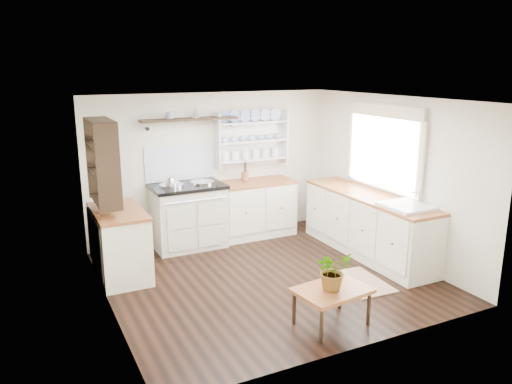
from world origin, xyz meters
The scene contains 19 objects.
floor centered at (0.00, 0.00, 0.00)m, with size 4.00×3.80×0.01m, color black.
wall_back centered at (0.00, 1.90, 1.15)m, with size 4.00×0.02×2.30m, color beige.
wall_right centered at (2.00, 0.00, 1.15)m, with size 0.02×3.80×2.30m, color beige.
wall_left centered at (-2.00, 0.00, 1.15)m, with size 0.02×3.80×2.30m, color beige.
ceiling centered at (0.00, 0.00, 2.30)m, with size 4.00×3.80×0.01m, color white.
window centered at (1.95, 0.15, 1.56)m, with size 0.08×1.55×1.22m.
aga_cooker centered at (-0.54, 1.57, 0.49)m, with size 1.08×0.75×1.00m.
back_cabinets centered at (0.60, 1.60, 0.46)m, with size 1.27×0.63×0.90m.
right_cabinets centered at (1.70, 0.10, 0.46)m, with size 0.62×2.43×0.90m.
belfast_sink centered at (1.70, -0.65, 0.80)m, with size 0.55×0.60×0.45m.
left_cabinets centered at (-1.70, 0.90, 0.46)m, with size 0.62×1.13×0.90m.
plate_rack centered at (0.65, 1.86, 1.56)m, with size 1.20×0.22×0.90m.
high_shelf centered at (-0.40, 1.78, 1.91)m, with size 1.50×0.29×0.16m.
left_shelving centered at (-1.84, 0.90, 1.55)m, with size 0.28×0.80×1.05m, color black.
kettle centered at (-0.82, 1.45, 1.03)m, with size 0.17×0.17×0.20m, color silver, non-canonical shape.
utensil_crock centered at (0.47, 1.68, 0.98)m, with size 0.12×0.12×0.14m, color brown.
center_table centered at (0.04, -1.40, 0.37)m, with size 0.82×0.63×0.41m.
potted_plant centered at (0.04, -1.40, 0.62)m, with size 0.38×0.33×0.42m, color #3F7233.
floor_rug centered at (0.99, -0.69, 0.01)m, with size 0.55×0.85×0.02m, color #9B755A.
Camera 1 is at (-2.82, -5.38, 2.69)m, focal length 35.00 mm.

